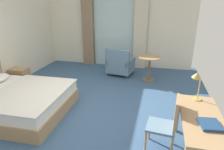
{
  "coord_description": "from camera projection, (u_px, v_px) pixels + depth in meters",
  "views": [
    {
      "loc": [
        1.48,
        -3.36,
        2.2
      ],
      "look_at": [
        0.57,
        0.41,
        0.76
      ],
      "focal_mm": 31.52,
      "sensor_mm": 36.0,
      "label": 1
    }
  ],
  "objects": [
    {
      "name": "closed_book",
      "position": [
        210.0,
        125.0,
        2.49
      ],
      "size": [
        0.28,
        0.31,
        0.04
      ],
      "primitive_type": "cube",
      "rotation": [
        0.0,
        0.0,
        0.12
      ],
      "color": "navy",
      "rests_on": "writing_desk"
    },
    {
      "name": "nightstand",
      "position": [
        20.0,
        77.0,
        5.51
      ],
      "size": [
        0.46,
        0.38,
        0.48
      ],
      "color": "tan",
      "rests_on": "ground"
    },
    {
      "name": "desk_chair",
      "position": [
        167.0,
        123.0,
        2.96
      ],
      "size": [
        0.46,
        0.45,
        0.92
      ],
      "color": "slate",
      "rests_on": "ground"
    },
    {
      "name": "wall_back",
      "position": [
        117.0,
        27.0,
        6.91
      ],
      "size": [
        5.24,
        0.12,
        2.78
      ],
      "primitive_type": "cube",
      "color": "silver",
      "rests_on": "ground"
    },
    {
      "name": "bed",
      "position": [
        14.0,
        100.0,
        4.12
      ],
      "size": [
        2.15,
        1.79,
        1.03
      ],
      "color": "tan",
      "rests_on": "ground"
    },
    {
      "name": "writing_desk",
      "position": [
        201.0,
        123.0,
        2.72
      ],
      "size": [
        0.56,
        1.35,
        0.73
      ],
      "color": "tan",
      "rests_on": "ground"
    },
    {
      "name": "curtain_panel_left",
      "position": [
        88.0,
        31.0,
        7.02
      ],
      "size": [
        0.4,
        0.1,
        2.49
      ],
      "primitive_type": "cube",
      "color": "#897056",
      "rests_on": "ground"
    },
    {
      "name": "armchair_by_window",
      "position": [
        120.0,
        65.0,
        6.21
      ],
      "size": [
        0.87,
        0.81,
        0.88
      ],
      "color": "slate",
      "rests_on": "ground"
    },
    {
      "name": "ground",
      "position": [
        81.0,
        115.0,
        4.17
      ],
      "size": [
        5.64,
        7.62,
        0.1
      ],
      "primitive_type": "cube",
      "color": "#38567A"
    },
    {
      "name": "curtain_panel_right",
      "position": [
        140.0,
        32.0,
        6.61
      ],
      "size": [
        0.44,
        0.1,
        2.49
      ],
      "primitive_type": "cube",
      "color": "beige",
      "rests_on": "ground"
    },
    {
      "name": "desk_lamp",
      "position": [
        197.0,
        79.0,
        3.15
      ],
      "size": [
        0.18,
        0.25,
        0.45
      ],
      "color": "tan",
      "rests_on": "writing_desk"
    },
    {
      "name": "balcony_glass_door",
      "position": [
        114.0,
        32.0,
        6.92
      ],
      "size": [
        1.43,
        0.02,
        2.44
      ],
      "primitive_type": "cube",
      "color": "silver",
      "rests_on": "ground"
    },
    {
      "name": "round_cafe_table",
      "position": [
        150.0,
        63.0,
        5.71
      ],
      "size": [
        0.67,
        0.67,
        0.73
      ],
      "color": "tan",
      "rests_on": "ground"
    }
  ]
}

